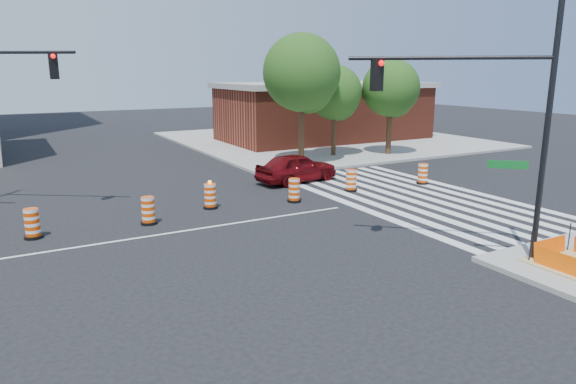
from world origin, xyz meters
name	(u,v)px	position (x,y,z in m)	size (l,w,h in m)	color
ground	(171,233)	(0.00, 0.00, 0.00)	(120.00, 120.00, 0.00)	black
sidewalk_ne	(324,139)	(18.00, 18.00, 0.07)	(22.00, 22.00, 0.15)	gray
crosswalk_east	(410,196)	(10.95, 0.00, 0.01)	(6.75, 13.50, 0.01)	silver
lane_centerline	(171,233)	(0.00, 0.00, 0.01)	(14.00, 0.12, 0.01)	silver
brick_storefront	(325,112)	(18.00, 18.00, 2.32)	(16.50, 8.50, 4.60)	maroon
red_coupe	(297,168)	(8.05, 5.22, 0.74)	(1.75, 4.35, 1.48)	#5B070B
signal_pole_se	(490,107)	(7.25, -6.97, 4.53)	(4.31, 3.72, 7.36)	black
tree_north_c	(302,77)	(10.75, 9.31, 5.14)	(4.51, 4.51, 7.66)	#382314
tree_north_d	(335,96)	(14.01, 10.70, 3.97)	(3.48, 3.48, 5.91)	#382314
tree_north_e	(391,91)	(17.48, 9.38, 4.22)	(3.75, 3.70, 6.30)	#382314
median_drum_2	(32,224)	(-4.23, 1.71, 0.48)	(0.60, 0.60, 1.02)	black
median_drum_3	(148,211)	(-0.40, 1.46, 0.48)	(0.60, 0.60, 1.02)	black
median_drum_4	(210,197)	(2.38, 2.45, 0.49)	(0.60, 0.60, 1.18)	black
median_drum_5	(294,191)	(5.91, 1.72, 0.48)	(0.60, 0.60, 1.02)	black
median_drum_6	(351,181)	(9.26, 2.20, 0.48)	(0.60, 0.60, 1.02)	black
median_drum_7	(423,175)	(13.28, 1.72, 0.48)	(0.60, 0.60, 1.02)	black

